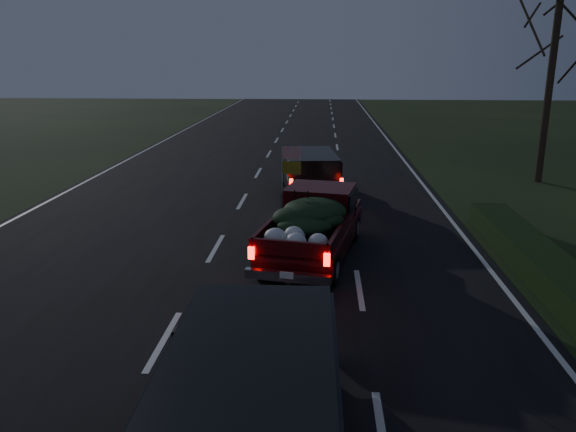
# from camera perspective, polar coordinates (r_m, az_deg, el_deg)

# --- Properties ---
(ground) EXTENTS (120.00, 120.00, 0.00)m
(ground) POSITION_cam_1_polar(r_m,az_deg,el_deg) (10.41, -12.50, -12.31)
(ground) COLOR black
(ground) RESTS_ON ground
(road_asphalt) EXTENTS (14.00, 120.00, 0.02)m
(road_asphalt) POSITION_cam_1_polar(r_m,az_deg,el_deg) (10.41, -12.51, -12.26)
(road_asphalt) COLOR black
(road_asphalt) RESTS_ON ground
(hedge_row) EXTENTS (1.00, 10.00, 0.60)m
(hedge_row) POSITION_cam_1_polar(r_m,az_deg,el_deg) (13.62, 25.16, -5.24)
(hedge_row) COLOR black
(hedge_row) RESTS_ON ground
(bare_tree_far) EXTENTS (3.60, 3.60, 7.00)m
(bare_tree_far) POSITION_cam_1_polar(r_m,az_deg,el_deg) (24.43, 25.43, 15.25)
(bare_tree_far) COLOR black
(bare_tree_far) RESTS_ON ground
(pickup_truck) EXTENTS (2.66, 4.95, 2.46)m
(pickup_truck) POSITION_cam_1_polar(r_m,az_deg,el_deg) (13.94, 2.62, -0.54)
(pickup_truck) COLOR #3E080C
(pickup_truck) RESTS_ON ground
(lead_suv) EXTENTS (2.34, 4.59, 1.27)m
(lead_suv) POSITION_cam_1_polar(r_m,az_deg,el_deg) (20.35, 2.30, 4.79)
(lead_suv) COLOR black
(lead_suv) RESTS_ON ground
(rear_suv) EXTENTS (2.26, 4.81, 1.38)m
(rear_suv) POSITION_cam_1_polar(r_m,az_deg,el_deg) (6.97, -3.56, -17.24)
(rear_suv) COLOR black
(rear_suv) RESTS_ON ground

